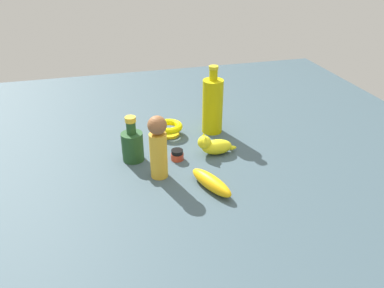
{
  "coord_description": "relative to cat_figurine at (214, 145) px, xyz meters",
  "views": [
    {
      "loc": [
        1.09,
        -0.28,
        0.68
      ],
      "look_at": [
        0.0,
        0.0,
        0.06
      ],
      "focal_mm": 35.5,
      "sensor_mm": 36.0,
      "label": 1
    }
  ],
  "objects": [
    {
      "name": "ground",
      "position": [
        0.01,
        -0.08,
        -0.03
      ],
      "size": [
        2.0,
        2.0,
        0.0
      ],
      "primitive_type": "plane",
      "color": "#384C56"
    },
    {
      "name": "cat_figurine",
      "position": [
        0.0,
        0.0,
        0.0
      ],
      "size": [
        0.06,
        0.14,
        0.08
      ],
      "color": "yellow",
      "rests_on": "ground"
    },
    {
      "name": "bottle_short",
      "position": [
        -0.03,
        -0.28,
        0.03
      ],
      "size": [
        0.07,
        0.07,
        0.16
      ],
      "color": "#204722",
      "rests_on": "ground"
    },
    {
      "name": "banana",
      "position": [
        0.2,
        -0.07,
        -0.01
      ],
      "size": [
        0.18,
        0.11,
        0.05
      ],
      "primitive_type": "ellipsoid",
      "rotation": [
        0.0,
        0.0,
        3.55
      ],
      "color": "#EEB110",
      "rests_on": "ground"
    },
    {
      "name": "bottle_tall",
      "position": [
        -0.17,
        0.05,
        0.08
      ],
      "size": [
        0.08,
        0.08,
        0.26
      ],
      "color": "#BAAD07",
      "rests_on": "ground"
    },
    {
      "name": "person_figure_adult",
      "position": [
        0.09,
        -0.21,
        0.07
      ],
      "size": [
        0.08,
        0.08,
        0.21
      ],
      "color": "gold",
      "rests_on": "ground"
    },
    {
      "name": "nail_polish_jar",
      "position": [
        0.0,
        -0.13,
        -0.02
      ],
      "size": [
        0.04,
        0.04,
        0.04
      ],
      "color": "#BB3B25",
      "rests_on": "ground"
    },
    {
      "name": "bowl",
      "position": [
        -0.18,
        -0.12,
        -0.0
      ],
      "size": [
        0.11,
        0.11,
        0.05
      ],
      "color": "yellow",
      "rests_on": "ground"
    }
  ]
}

